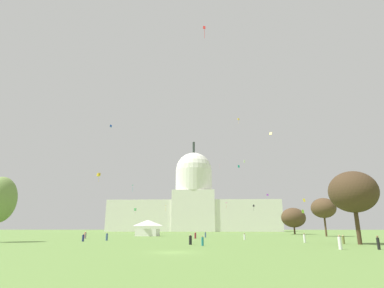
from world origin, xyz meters
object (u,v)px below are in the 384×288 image
person_olive_lawn_far_right (343,240)px  kite_blue_high (111,126)px  tree_east_mid (353,192)px  kite_turquoise_mid (239,166)px  capitol_building (194,204)px  person_denim_lawn_far_left (205,235)px  person_denim_mid_left (107,237)px  kite_magenta_low (226,204)px  person_grey_mid_right (86,236)px  kite_lime_low (303,211)px  kite_yellow_low (304,200)px  kite_violet_low (267,195)px  kite_yellow_mid (271,133)px  person_black_front_right (378,243)px  kite_white_mid (244,161)px  kite_pink_high (220,166)px  kite_red_high (204,29)px  tree_east_near (323,208)px  tree_west_far (0,200)px  person_maroon_edge_east (195,236)px  kite_black_low (254,206)px  person_white_aisle_center (340,243)px  person_white_front_left (245,237)px  tree_east_far (293,218)px  person_teal_near_tree_east (203,241)px  kite_cyan_mid (133,186)px  kite_gold_mid (99,175)px  kite_green_low (135,209)px  person_white_near_tree_west (304,238)px  person_red_back_right (85,235)px  person_navy_near_tent (83,238)px  kite_orange_low (166,206)px  kite_gold_high (238,119)px

person_olive_lawn_far_right → kite_blue_high: bearing=-142.2°
tree_east_mid → kite_turquoise_mid: size_ratio=11.25×
capitol_building → person_denim_lawn_far_left: size_ratio=77.31×
person_denim_mid_left → kite_magenta_low: bearing=-152.8°
tree_east_mid → person_olive_lawn_far_right: (-2.02, 1.46, -7.96)m
person_grey_mid_right → kite_lime_low: 77.46m
kite_yellow_low → kite_violet_low: kite_violet_low is taller
kite_yellow_mid → kite_magenta_low: bearing=9.5°
person_black_front_right → kite_turquoise_mid: kite_turquoise_mid is taller
kite_white_mid → kite_pink_high: (-3.16, 99.13, 18.53)m
capitol_building → kite_red_high: bearing=-86.8°
person_denim_mid_left → kite_white_mid: (34.06, 29.06, 22.58)m
person_olive_lawn_far_right → kite_yellow_low: bearing=163.1°
tree_east_near → kite_violet_low: size_ratio=13.47×
person_denim_lawn_far_left → kite_white_mid: bearing=127.0°
tree_west_far → kite_yellow_mid: kite_yellow_mid is taller
tree_east_mid → person_maroon_edge_east: bearing=136.1°
kite_yellow_low → person_denim_mid_left: bearing=60.4°
kite_black_low → kite_yellow_low: bearing=-46.3°
person_black_front_right → person_white_aisle_center: bearing=158.1°
person_white_front_left → person_black_front_right: bearing=-36.5°
tree_east_far → person_olive_lawn_far_right: size_ratio=9.25×
person_white_front_left → person_teal_near_tree_east: 25.42m
tree_east_near → kite_black_low: size_ratio=3.57×
kite_cyan_mid → tree_east_mid: bearing=-134.6°
person_white_aisle_center → kite_gold_mid: 86.62m
kite_pink_high → kite_green_low: 60.68m
tree_east_mid → kite_black_low: bearing=89.8°
person_white_near_tree_west → person_white_front_left: bearing=-132.0°
tree_east_far → person_white_aisle_center: 94.32m
tree_east_near → kite_black_low: kite_black_low is taller
kite_violet_low → person_white_aisle_center: bearing=173.2°
person_denim_lawn_far_left → kite_yellow_low: bearing=110.6°
tree_west_far → kite_violet_low: bearing=51.4°
person_red_back_right → person_white_aisle_center: person_white_aisle_center is taller
person_red_back_right → kite_yellow_mid: (54.09, 16.10, 32.48)m
person_navy_near_tent → person_white_aisle_center: person_white_aisle_center is taller
person_black_front_right → kite_orange_low: (-48.45, 165.27, 15.68)m
person_denim_mid_left → kite_yellow_low: (51.63, 28.25, 10.05)m
kite_red_high → person_navy_near_tent: bearing=48.7°
kite_green_low → kite_white_mid: bearing=-126.5°
person_denim_mid_left → tree_west_far: bearing=-17.2°
person_teal_near_tree_east → kite_cyan_mid: size_ratio=0.49×
tree_east_far → person_red_back_right: 86.00m
kite_red_high → kite_gold_high: 90.36m
tree_west_far → kite_black_low: bearing=58.6°
person_white_front_left → tree_east_far: bearing=96.0°
tree_east_near → kite_turquoise_mid: size_ratio=11.12×
tree_east_near → person_denim_mid_left: (-59.59, -34.77, -8.06)m
person_white_front_left → person_maroon_edge_east: person_maroon_edge_east is taller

